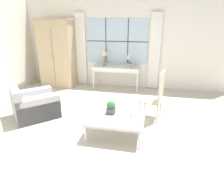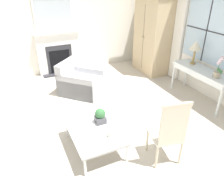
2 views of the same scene
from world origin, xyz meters
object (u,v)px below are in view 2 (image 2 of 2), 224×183
fireplace (58,49)px  coffee_table (94,131)px  console_table (203,74)px  pillar_candle (110,134)px  potted_orchid (218,69)px  armchair_upholstered (81,82)px  table_lamp (196,46)px  armoire (152,34)px  potted_plant_small (100,116)px  side_chair_wooden (170,131)px

fireplace → coffee_table: size_ratio=2.01×
console_table → pillar_candle: (0.80, -2.61, -0.21)m
potted_orchid → armchair_upholstered: potted_orchid is taller
table_lamp → potted_orchid: table_lamp is taller
armchair_upholstered → pillar_candle: bearing=-6.7°
table_lamp → pillar_candle: 3.00m
table_lamp → coffee_table: 3.05m
fireplace → console_table: fireplace is taller
armoire → pillar_candle: 3.81m
fireplace → table_lamp: bearing=45.3°
table_lamp → armchair_upholstered: (-1.07, -2.40, -0.88)m
table_lamp → potted_plant_small: size_ratio=2.05×
console_table → armoire: bearing=-178.7°
armchair_upholstered → side_chair_wooden: 2.78m
fireplace → potted_orchid: 4.15m
console_table → armchair_upholstered: 2.79m
armchair_upholstered → side_chair_wooden: bearing=9.6°
fireplace → coffee_table: (3.45, -0.23, -0.37)m
armoire → potted_orchid: 2.35m
fireplace → potted_orchid: (3.34, 2.45, 0.18)m
table_lamp → coffee_table: table_lamp is taller
fireplace → table_lamp: fireplace is taller
console_table → side_chair_wooden: (1.25, -1.89, -0.05)m
console_table → potted_orchid: size_ratio=3.23×
console_table → pillar_candle: 2.74m
side_chair_wooden → potted_plant_small: size_ratio=4.19×
table_lamp → coffee_table: bearing=-72.2°
potted_plant_small → coffee_table: bearing=-53.0°
console_table → coffee_table: console_table is taller
table_lamp → pillar_candle: bearing=-65.9°
armoire → potted_plant_small: 3.51m
coffee_table → armoire: bearing=132.1°
pillar_candle → armchair_upholstered: bearing=173.3°
potted_plant_small → armchair_upholstered: bearing=172.2°
console_table → armchair_upholstered: armchair_upholstered is taller
potted_plant_small → pillar_candle: (0.41, -0.01, -0.08)m
console_table → potted_orchid: 0.48m
armoire → armchair_upholstered: armoire is taller
fireplace → armoire: size_ratio=1.01×
pillar_candle → fireplace: bearing=178.6°
armoire → potted_orchid: bearing=-0.6°
table_lamp → armoire: bearing=-176.4°
table_lamp → side_chair_wooden: bearing=-49.6°
console_table → side_chair_wooden: size_ratio=1.35×
armchair_upholstered → side_chair_wooden: size_ratio=1.12×
console_table → armchair_upholstered: size_ratio=1.21×
table_lamp → armchair_upholstered: table_lamp is taller
fireplace → side_chair_wooden: (4.20, 0.63, -0.12)m
fireplace → console_table: 3.88m
coffee_table → fireplace: bearing=176.1°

